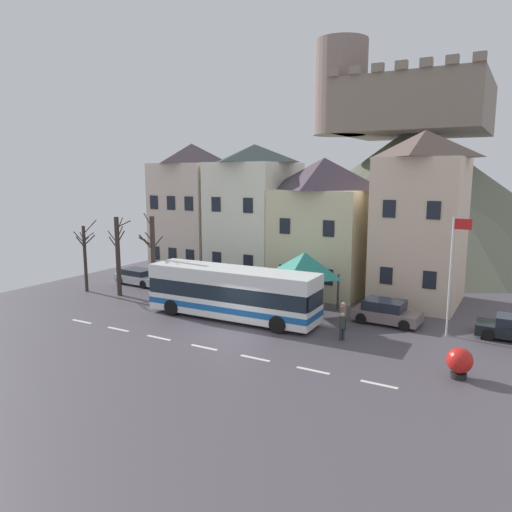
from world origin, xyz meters
name	(u,v)px	position (x,y,z in m)	size (l,w,h in m)	color
ground_plane	(228,335)	(0.00, 0.00, -0.03)	(40.00, 60.00, 0.07)	#4E474F
townhouse_00	(193,211)	(-11.14, 11.84, 5.63)	(5.31, 5.74, 11.27)	beige
townhouse_01	(255,215)	(-5.40, 12.41, 5.54)	(5.61, 6.87, 11.08)	#ECE7CD
townhouse_02	(323,226)	(0.64, 12.03, 4.96)	(6.51, 6.11, 9.93)	beige
townhouse_03	(421,219)	(7.58, 12.29, 5.80)	(5.31, 6.65, 11.60)	beige
hilltop_castle	(411,184)	(2.12, 34.30, 7.67)	(38.78, 38.78, 22.89)	#606451
transit_bus	(232,293)	(-1.46, 2.74, 1.58)	(10.96, 2.90, 3.12)	white
bus_shelter	(305,265)	(1.88, 5.98, 3.15)	(3.60, 3.60, 3.93)	#473D33
parked_car_00	(386,312)	(6.99, 6.45, 0.67)	(3.90, 2.15, 1.39)	slate
parked_car_01	(194,284)	(-7.37, 6.78, 0.69)	(4.05, 1.98, 1.42)	navy
parked_car_03	(139,277)	(-13.02, 7.01, 0.61)	(4.13, 2.14, 1.23)	silver
pedestrian_00	(343,313)	(5.15, 4.09, 0.92)	(0.35, 0.35, 1.58)	black
pedestrian_01	(342,325)	(5.72, 2.29, 0.84)	(0.34, 0.35, 1.51)	#2D2D38
public_bench	(285,294)	(-0.60, 8.23, 0.48)	(1.79, 0.48, 0.87)	#473828
flagpole	(452,268)	(10.56, 5.75, 3.80)	(0.95, 0.10, 6.51)	silver
harbour_buoy	(460,362)	(11.82, 0.06, 0.76)	(1.11, 1.11, 1.36)	black
bare_tree_00	(85,256)	(-14.83, 3.30, 2.71)	(1.56, 2.30, 5.36)	#382D28
bare_tree_01	(153,259)	(-8.02, 3.13, 3.08)	(1.40, 1.41, 6.15)	#382D28
bare_tree_02	(118,255)	(-11.77, 3.63, 2.98)	(2.26, 1.43, 5.74)	#382D28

